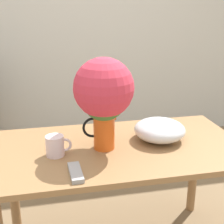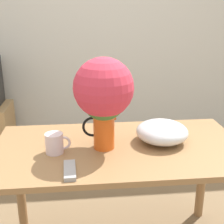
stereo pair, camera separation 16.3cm
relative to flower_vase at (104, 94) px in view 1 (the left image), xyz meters
The scene contains 6 objects.
wall_back 1.84m from the flower_vase, 88.13° to the left, with size 8.00×0.05×2.60m.
table 0.42m from the flower_vase, ahead, with size 1.37×0.74×0.73m.
flower_vase is the anchor object (origin of this frame).
coffee_mug 0.36m from the flower_vase, behind, with size 0.13×0.09×0.11m.
white_bowl 0.41m from the flower_vase, ahead, with size 0.29×0.29×0.12m.
remote_control 0.42m from the flower_vase, 125.81° to the right, with size 0.06×0.17×0.02m.
Camera 1 is at (-0.34, -1.37, 1.46)m, focal length 50.00 mm.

